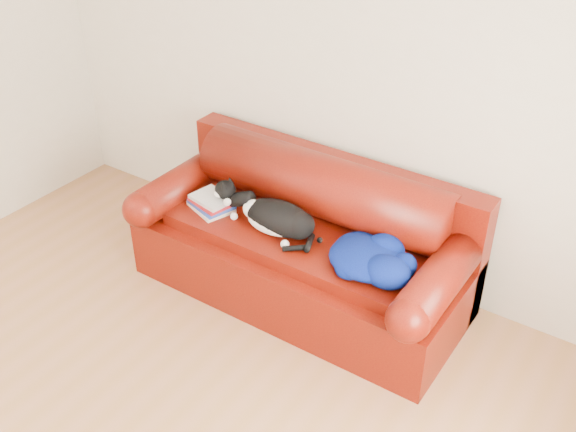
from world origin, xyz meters
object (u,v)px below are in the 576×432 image
cat (277,219)px  blanket (371,258)px  book_stack (212,203)px  sofa_base (301,263)px

cat → blanket: (0.65, -0.01, -0.02)m
book_stack → cat: 0.50m
sofa_base → cat: size_ratio=3.14×
book_stack → blanket: (1.14, 0.02, 0.02)m
cat → blanket: bearing=3.6°
sofa_base → book_stack: (-0.60, -0.13, 0.31)m
sofa_base → blanket: blanket is taller
cat → sofa_base: bearing=48.7°
sofa_base → blanket: size_ratio=3.90×
cat → blanket: 0.65m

